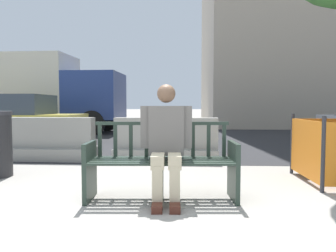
% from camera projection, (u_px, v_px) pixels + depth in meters
% --- Properties ---
extents(ground_plane, '(200.00, 200.00, 0.00)m').
position_uv_depth(ground_plane, '(146.00, 215.00, 3.22)').
color(ground_plane, gray).
extents(street_asphalt, '(120.00, 12.00, 0.01)m').
position_uv_depth(street_asphalt, '(174.00, 135.00, 11.89)').
color(street_asphalt, '#28282B').
rests_on(street_asphalt, ground).
extents(street_bench, '(1.71, 0.60, 0.88)m').
position_uv_depth(street_bench, '(162.00, 165.00, 3.75)').
color(street_bench, '#28382D').
rests_on(street_bench, ground).
extents(seated_person, '(0.59, 0.74, 1.31)m').
position_uv_depth(seated_person, '(166.00, 140.00, 3.67)').
color(seated_person, '#66605B').
rests_on(seated_person, ground).
extents(jersey_barrier_centre, '(2.02, 0.73, 0.84)m').
position_uv_depth(jersey_barrier_centre, '(166.00, 143.00, 6.38)').
color(jersey_barrier_centre, gray).
rests_on(jersey_barrier_centre, ground).
extents(jersey_barrier_left, '(2.02, 0.73, 0.84)m').
position_uv_depth(jersey_barrier_left, '(44.00, 142.00, 6.52)').
color(jersey_barrier_left, gray).
rests_on(jersey_barrier_left, ground).
extents(car_taxi_near, '(4.27, 2.04, 1.39)m').
position_uv_depth(car_taxi_near, '(10.00, 119.00, 9.61)').
color(car_taxi_near, '#DBC64C').
rests_on(car_taxi_near, ground).
extents(delivery_truck, '(6.87, 2.54, 3.05)m').
position_uv_depth(delivery_truck, '(32.00, 90.00, 13.06)').
color(delivery_truck, navy).
rests_on(delivery_truck, ground).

